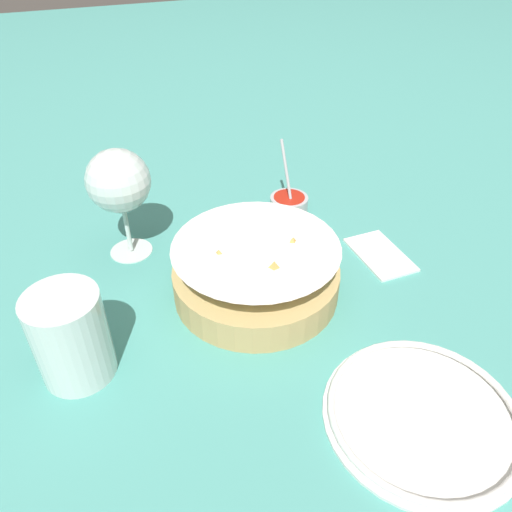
{
  "coord_description": "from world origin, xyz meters",
  "views": [
    {
      "loc": [
        -0.53,
        0.22,
        0.47
      ],
      "look_at": [
        -0.04,
        0.04,
        0.06
      ],
      "focal_mm": 35.0,
      "sensor_mm": 36.0,
      "label": 1
    }
  ],
  "objects_px": {
    "sauce_cup": "(289,205)",
    "wine_glass": "(119,184)",
    "side_plate": "(423,415)",
    "food_basket": "(256,272)",
    "beer_mug": "(71,338)"
  },
  "relations": [
    {
      "from": "food_basket",
      "to": "sauce_cup",
      "type": "relative_size",
      "value": 1.81
    },
    {
      "from": "food_basket",
      "to": "side_plate",
      "type": "height_order",
      "value": "food_basket"
    },
    {
      "from": "food_basket",
      "to": "wine_glass",
      "type": "relative_size",
      "value": 1.34
    },
    {
      "from": "sauce_cup",
      "to": "beer_mug",
      "type": "height_order",
      "value": "sauce_cup"
    },
    {
      "from": "side_plate",
      "to": "food_basket",
      "type": "bearing_deg",
      "value": 20.61
    },
    {
      "from": "food_basket",
      "to": "sauce_cup",
      "type": "height_order",
      "value": "sauce_cup"
    },
    {
      "from": "sauce_cup",
      "to": "food_basket",
      "type": "bearing_deg",
      "value": 143.68
    },
    {
      "from": "wine_glass",
      "to": "beer_mug",
      "type": "distance_m",
      "value": 0.24
    },
    {
      "from": "sauce_cup",
      "to": "wine_glass",
      "type": "height_order",
      "value": "wine_glass"
    },
    {
      "from": "sauce_cup",
      "to": "beer_mug",
      "type": "bearing_deg",
      "value": 121.08
    },
    {
      "from": "sauce_cup",
      "to": "beer_mug",
      "type": "distance_m",
      "value": 0.43
    },
    {
      "from": "food_basket",
      "to": "beer_mug",
      "type": "distance_m",
      "value": 0.25
    },
    {
      "from": "side_plate",
      "to": "wine_glass",
      "type": "bearing_deg",
      "value": 30.6
    },
    {
      "from": "wine_glass",
      "to": "food_basket",
      "type": "bearing_deg",
      "value": -136.84
    },
    {
      "from": "wine_glass",
      "to": "side_plate",
      "type": "relative_size",
      "value": 0.79
    }
  ]
}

